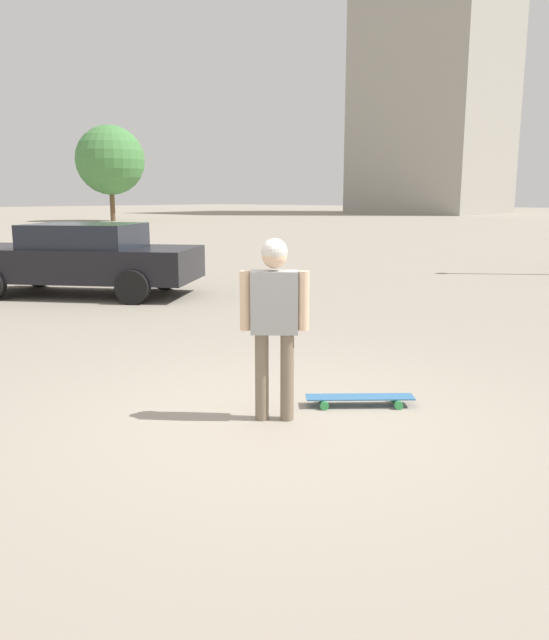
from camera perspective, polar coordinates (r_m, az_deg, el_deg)
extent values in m
plane|color=gray|center=(5.49, 0.00, -9.05)|extent=(220.00, 220.00, 0.00)
cylinder|color=#7A6B56|center=(5.38, -1.17, -5.19)|extent=(0.12, 0.12, 0.77)
cylinder|color=#7A6B56|center=(5.37, 1.17, -5.21)|extent=(0.12, 0.12, 0.77)
cube|color=#999999|center=(5.23, 0.00, 1.64)|extent=(0.43, 0.40, 0.53)
cylinder|color=beige|center=(5.24, -2.68, 1.79)|extent=(0.09, 0.09, 0.50)
cylinder|color=beige|center=(5.22, 2.69, 1.77)|extent=(0.09, 0.09, 0.50)
sphere|color=beige|center=(5.18, 0.00, 5.88)|extent=(0.21, 0.21, 0.21)
sphere|color=silver|center=(5.17, 0.00, 6.28)|extent=(0.22, 0.22, 0.22)
cube|color=#336693|center=(5.85, 7.81, -6.99)|extent=(0.87, 0.79, 0.01)
cylinder|color=green|center=(5.72, 4.59, -7.83)|extent=(0.08, 0.07, 0.08)
cylinder|color=green|center=(5.93, 4.38, -7.15)|extent=(0.08, 0.07, 0.08)
cylinder|color=green|center=(5.83, 11.28, -7.66)|extent=(0.08, 0.07, 0.08)
cylinder|color=green|center=(6.03, 10.84, -7.00)|extent=(0.08, 0.07, 0.08)
cube|color=black|center=(12.81, -17.28, 4.98)|extent=(4.81, 3.92, 0.63)
cube|color=#1E232D|center=(12.72, -16.96, 7.41)|extent=(2.59, 2.47, 0.45)
cylinder|color=black|center=(14.29, -20.69, 4.10)|extent=(0.63, 0.49, 0.62)
cylinder|color=black|center=(11.45, -12.84, 2.94)|extent=(0.63, 0.49, 0.62)
cylinder|color=black|center=(13.17, -9.96, 4.10)|extent=(0.63, 0.49, 0.62)
cube|color=#9E998E|center=(76.58, 14.68, 22.04)|extent=(13.82, 15.49, 33.43)
cylinder|color=brown|center=(51.05, -14.61, 10.32)|extent=(0.37, 0.37, 2.81)
sphere|color=#478442|center=(51.12, -14.79, 13.95)|extent=(5.26, 5.26, 5.26)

